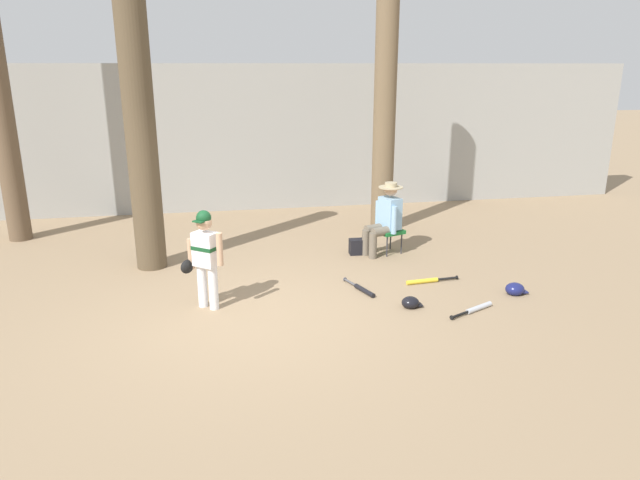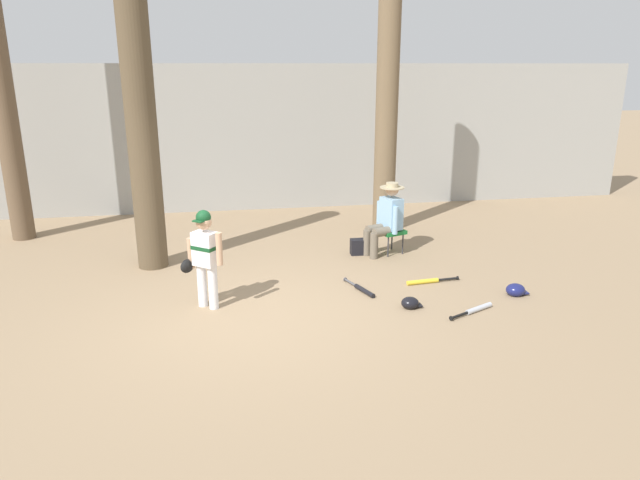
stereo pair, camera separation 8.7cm
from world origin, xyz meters
name	(u,v)px [view 1 (the left image)]	position (x,y,z in m)	size (l,w,h in m)	color
ground_plane	(254,317)	(0.00, 0.00, 0.00)	(60.00, 60.00, 0.00)	#937A5B
concrete_back_wall	(231,138)	(0.00, 5.84, 1.53)	(18.00, 0.36, 3.07)	#9E9E99
tree_near_player	(141,135)	(-1.43, 2.21, 2.04)	(0.65, 0.65, 4.71)	brown
tree_behind_spectator	(385,115)	(2.69, 3.56, 2.16)	(0.66, 0.66, 5.02)	brown
young_ballplayer	(204,253)	(-0.57, 0.42, 0.74)	(0.59, 0.41, 1.31)	white
folding_stool	(389,232)	(2.43, 2.20, 0.36)	(0.51, 0.51, 0.41)	#196B2D
seated_spectator	(385,217)	(2.33, 2.17, 0.64)	(0.68, 0.54, 1.20)	#6B6051
handbag_beside_stool	(360,247)	(1.93, 2.22, 0.13)	(0.34, 0.18, 0.26)	black
bat_yellow_trainer	(426,281)	(2.55, 0.74, 0.03)	(0.81, 0.14, 0.07)	yellow
bat_black_composite	(362,289)	(1.55, 0.59, 0.03)	(0.30, 0.72, 0.07)	black
bat_aluminum_silver	(476,309)	(2.82, -0.33, 0.03)	(0.70, 0.38, 0.07)	#B7BCC6
batting_helmet_navy	(515,289)	(3.59, 0.10, 0.08)	(0.31, 0.24, 0.18)	navy
batting_helmet_black	(411,303)	(2.03, -0.06, 0.07)	(0.27, 0.21, 0.16)	black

